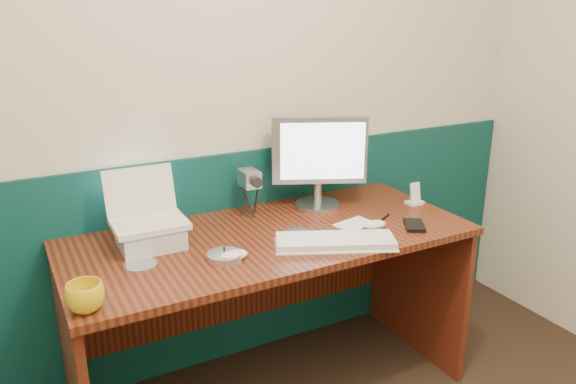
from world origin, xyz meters
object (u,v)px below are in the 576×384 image
desk (271,317)px  keyboard (335,242)px  camcorder (250,194)px  laptop (147,198)px  monitor (318,162)px  mug (85,297)px

desk → keyboard: (0.17, -0.21, 0.39)m
desk → camcorder: camcorder is taller
laptop → monitor: bearing=6.8°
mug → camcorder: bearing=33.3°
monitor → mug: (-1.07, -0.45, -0.16)m
desk → keyboard: keyboard is taller
monitor → keyboard: (-0.16, -0.40, -0.19)m
keyboard → camcorder: camcorder is taller
keyboard → mug: bearing=-151.9°
keyboard → mug: (-0.91, -0.05, 0.03)m
desk → camcorder: size_ratio=8.48×
monitor → keyboard: 0.47m
keyboard → camcorder: bearing=133.4°
monitor → mug: 1.17m
keyboard → laptop: bearing=177.3°
laptop → camcorder: laptop is taller
mug → laptop: bearing=51.8°
mug → camcorder: size_ratio=0.60×
desk → laptop: laptop is taller
desk → camcorder: bearing=85.8°
keyboard → camcorder: (-0.15, 0.44, 0.08)m
desk → camcorder: 0.52m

